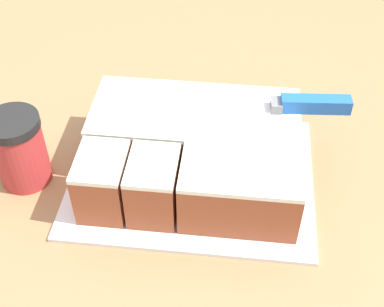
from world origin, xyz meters
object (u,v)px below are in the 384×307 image
at_px(knife, 285,105).
at_px(cake_board, 192,176).
at_px(cake, 194,153).
at_px(coffee_cup, 19,149).

bearing_deg(knife, cake_board, 21.06).
relative_size(cake, coffee_cup, 2.65).
bearing_deg(coffee_cup, knife, 13.18).
height_order(cake, knife, knife).
relative_size(knife, coffee_cup, 2.92).
bearing_deg(coffee_cup, cake_board, 6.24).
bearing_deg(cake, cake_board, -146.12).
distance_m(cake_board, cake, 0.05).
height_order(cake_board, knife, knife).
bearing_deg(cake_board, coffee_cup, -173.76).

